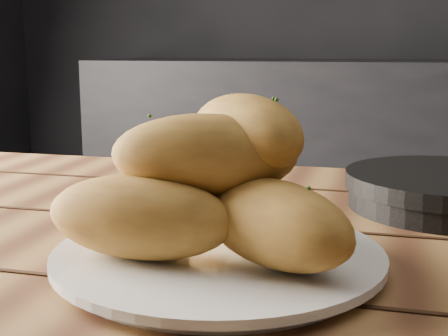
# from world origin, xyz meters

# --- Properties ---
(plate) EXTENTS (0.30, 0.30, 0.02)m
(plate) POSITION_xyz_m (-0.41, -0.25, 0.76)
(plate) COLOR silver
(plate) RESTS_ON table
(bread_rolls) EXTENTS (0.29, 0.26, 0.14)m
(bread_rolls) POSITION_xyz_m (-0.41, -0.25, 0.83)
(bread_rolls) COLOR gold
(bread_rolls) RESTS_ON plate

